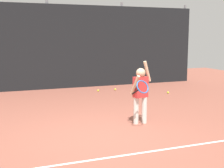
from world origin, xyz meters
name	(u,v)px	position (x,y,z in m)	size (l,w,h in m)	color
ground_plane	(102,137)	(0.00, 0.00, 0.00)	(20.00, 20.00, 0.00)	brown
court_line_baseline	(123,156)	(0.00, -0.99, 0.00)	(9.00, 0.05, 0.00)	white
back_fence_windscreen	(48,47)	(0.00, 5.73, 1.49)	(11.52, 0.08, 2.98)	black
fence_post_2	(48,45)	(0.00, 5.79, 1.56)	(0.09, 0.09, 3.13)	slate
fence_post_3	(122,44)	(2.80, 5.79, 1.56)	(0.09, 0.09, 3.13)	slate
fence_post_4	(184,44)	(5.61, 5.79, 1.56)	(0.09, 0.09, 3.13)	slate
tennis_player	(141,91)	(1.07, 0.57, 0.73)	(0.63, 0.68, 1.35)	silver
tennis_ball_0	(168,92)	(3.49, 3.45, 0.03)	(0.07, 0.07, 0.07)	#CCE033
tennis_ball_1	(98,90)	(1.46, 4.64, 0.03)	(0.07, 0.07, 0.07)	#CCE033
tennis_ball_3	(115,89)	(2.09, 4.63, 0.03)	(0.07, 0.07, 0.07)	#CCE033
tennis_ball_4	(141,88)	(3.08, 4.65, 0.03)	(0.07, 0.07, 0.07)	#CCE033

